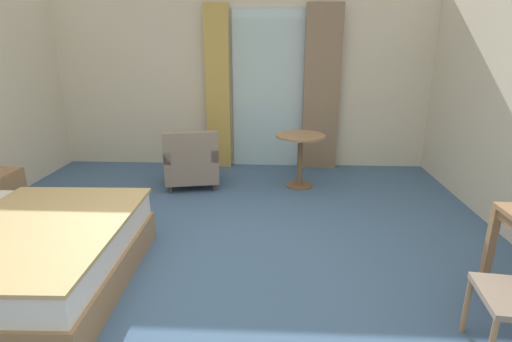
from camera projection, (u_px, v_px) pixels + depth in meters
The scene contains 7 objects.
ground at pixel (213, 272), 3.52m from camera, with size 6.39×7.01×0.10m, color #426084.
wall_back at pixel (242, 80), 6.18m from camera, with size 5.99×0.12×2.70m, color beige.
balcony_glass_door at pixel (269, 91), 6.14m from camera, with size 1.13×0.02×2.38m, color silver.
curtain_panel_left at pixel (218, 89), 6.07m from camera, with size 0.36×0.10×2.45m, color tan.
curtain_panel_right at pixel (322, 90), 5.99m from camera, with size 0.54×0.10×2.45m, color #897056.
armchair_by_window at pixel (192, 163), 5.42m from camera, with size 0.83×0.81×0.81m.
round_cafe_table at pixel (300, 149), 5.36m from camera, with size 0.66×0.66×0.73m.
Camera 1 is at (0.54, -3.06, 1.88)m, focal length 27.93 mm.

